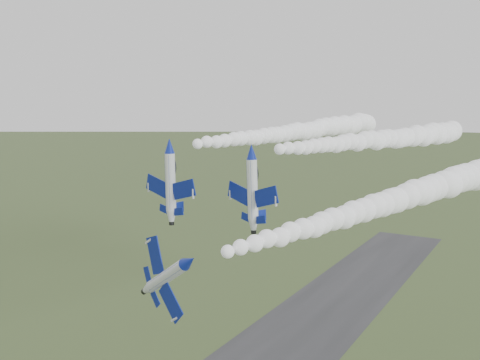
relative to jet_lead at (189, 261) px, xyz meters
The scene contains 6 objects.
jet_lead is the anchor object (origin of this frame).
smoke_trail_jet_lead 38.81m from the jet_lead, 69.03° to the left, with size 5.75×70.69×5.75m, color white, non-canonical shape.
jet_pair_left 27.50m from the jet_lead, 132.99° to the left, with size 12.23×14.37×3.56m.
smoke_trail_jet_pair_left 58.07m from the jet_lead, 100.61° to the left, with size 5.12×68.47×5.12m, color white, non-canonical shape.
jet_pair_right 22.10m from the jet_lead, 95.33° to the left, with size 11.49×13.24×3.40m.
smoke_trail_jet_pair_right 50.06m from the jet_lead, 78.91° to the left, with size 4.46×54.47×4.46m, color white, non-canonical shape.
Camera 1 is at (46.66, -52.75, 51.95)m, focal length 40.00 mm.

